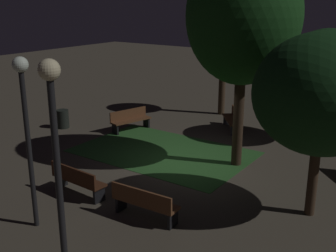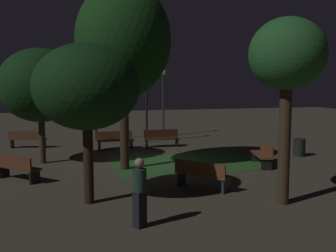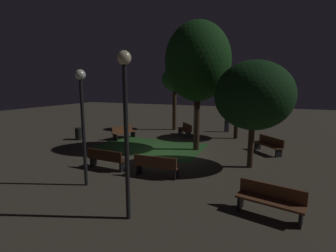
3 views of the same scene
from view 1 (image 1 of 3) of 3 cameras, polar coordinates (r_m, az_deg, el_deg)
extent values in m
plane|color=#4C4438|center=(14.32, 2.35, -5.04)|extent=(60.00, 60.00, 0.00)
cube|color=#2D6028|center=(15.29, -0.65, -3.54)|extent=(6.19, 4.07, 0.01)
cube|color=#422314|center=(12.21, -12.04, -7.16)|extent=(1.82, 0.56, 0.06)
cube|color=#422314|center=(11.99, -12.86, -6.47)|extent=(1.80, 0.14, 0.40)
cube|color=black|center=(12.88, -14.32, -7.18)|extent=(0.10, 0.39, 0.42)
cube|color=black|center=(11.76, -9.38, -9.27)|extent=(0.10, 0.39, 0.42)
cube|color=brown|center=(10.73, -3.06, -10.32)|extent=(1.82, 0.56, 0.06)
cube|color=brown|center=(10.47, -3.75, -9.65)|extent=(1.80, 0.14, 0.40)
cube|color=black|center=(11.27, -6.42, -10.36)|extent=(0.10, 0.39, 0.42)
cube|color=black|center=(10.45, 0.64, -12.58)|extent=(0.10, 0.39, 0.42)
cube|color=brown|center=(17.92, 8.67, 0.87)|extent=(1.49, 1.71, 0.06)
cube|color=brown|center=(17.90, 9.36, 1.59)|extent=(1.16, 1.45, 0.40)
cube|color=#2D2D33|center=(17.24, 9.17, -0.63)|extent=(0.35, 0.30, 0.42)
cube|color=#2D2D33|center=(18.73, 8.14, 0.85)|extent=(0.35, 0.30, 0.42)
cube|color=brown|center=(17.68, -5.05, 0.78)|extent=(0.94, 1.86, 0.06)
cube|color=brown|center=(17.78, -5.46, 1.64)|extent=(0.54, 1.75, 0.40)
cube|color=black|center=(18.19, -2.96, 0.51)|extent=(0.39, 0.18, 0.42)
cube|color=black|center=(17.32, -7.20, -0.46)|extent=(0.39, 0.18, 0.42)
cylinder|color=#423021|center=(11.24, 19.22, -6.13)|extent=(0.26, 0.26, 2.28)
ellipsoid|color=#143816|center=(10.64, 20.29, 4.12)|extent=(3.33, 3.33, 2.97)
cylinder|color=#423021|center=(20.07, 7.43, 6.47)|extent=(0.32, 0.32, 3.49)
ellipsoid|color=#28662D|center=(19.78, 7.68, 13.04)|extent=(2.03, 2.03, 1.92)
cylinder|color=#2D2116|center=(17.05, 20.29, 1.79)|extent=(0.27, 0.27, 2.40)
ellipsoid|color=#143816|center=(16.68, 20.99, 8.38)|extent=(2.86, 2.86, 2.32)
cylinder|color=#38281C|center=(13.77, 9.63, 2.36)|extent=(0.34, 0.34, 3.89)
ellipsoid|color=#194719|center=(13.35, 10.27, 14.58)|extent=(3.54, 3.54, 4.25)
cylinder|color=black|center=(7.53, -14.53, -9.53)|extent=(0.12, 0.12, 4.15)
sphere|color=#F4E5B2|center=(6.86, -15.91, 7.39)|extent=(0.36, 0.36, 0.36)
cylinder|color=black|center=(10.32, -18.39, -3.46)|extent=(0.12, 0.12, 3.83)
sphere|color=white|center=(9.83, -19.51, 7.91)|extent=(0.36, 0.36, 0.36)
cylinder|color=black|center=(18.56, -14.16, 0.95)|extent=(0.52, 0.52, 0.80)
cube|color=black|center=(19.50, 18.96, 1.37)|extent=(0.34, 0.33, 0.84)
cylinder|color=#233D33|center=(19.34, 19.15, 3.31)|extent=(0.32, 0.32, 0.52)
sphere|color=tan|center=(19.26, 19.26, 4.46)|extent=(0.22, 0.22, 0.22)
camera|label=2|loc=(26.97, 28.36, 10.61)|focal=41.74mm
camera|label=3|loc=(2.74, -74.63, -36.50)|focal=26.57mm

